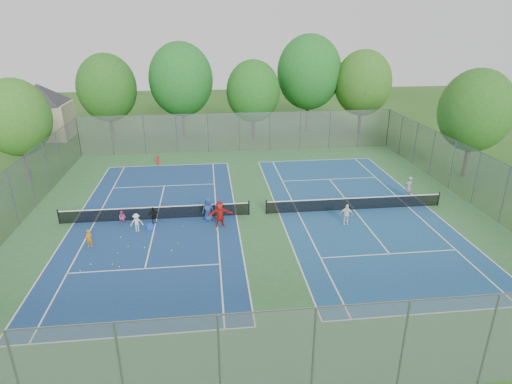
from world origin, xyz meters
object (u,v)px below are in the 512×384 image
(ball_crate, at_px, (150,227))
(net_left, at_px, (156,213))
(ball_hopper, at_px, (201,208))
(instructor, at_px, (408,187))
(net_right, at_px, (354,204))

(ball_crate, bearing_deg, net_left, 79.39)
(net_left, relative_size, ball_crate, 32.11)
(ball_crate, distance_m, ball_hopper, 4.15)
(ball_hopper, distance_m, instructor, 15.74)
(ball_hopper, bearing_deg, instructor, 2.44)
(ball_crate, bearing_deg, net_right, 5.94)
(ball_crate, bearing_deg, ball_hopper, 36.35)
(net_left, bearing_deg, ball_crate, -100.61)
(net_left, height_order, ball_hopper, net_left)
(instructor, bearing_deg, ball_crate, -9.43)
(net_right, bearing_deg, net_left, 180.00)
(net_right, xyz_separation_m, ball_hopper, (-10.93, 0.98, -0.21))
(net_left, xyz_separation_m, net_right, (14.00, 0.00, 0.00))
(ball_hopper, bearing_deg, net_right, -5.11)
(instructor, bearing_deg, ball_hopper, -16.32)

